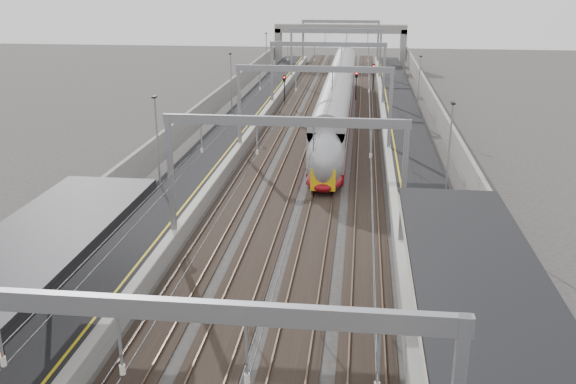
# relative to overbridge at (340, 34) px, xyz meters

# --- Properties ---
(platform_left) EXTENTS (4.00, 120.00, 1.00)m
(platform_left) POSITION_rel_overbridge_xyz_m (-8.00, -55.00, -4.81)
(platform_left) COLOR black
(platform_left) RESTS_ON ground
(platform_right) EXTENTS (4.00, 120.00, 1.00)m
(platform_right) POSITION_rel_overbridge_xyz_m (8.00, -55.00, -4.81)
(platform_right) COLOR black
(platform_right) RESTS_ON ground
(tracks) EXTENTS (11.40, 140.00, 0.20)m
(tracks) POSITION_rel_overbridge_xyz_m (0.00, -55.00, -5.26)
(tracks) COLOR black
(tracks) RESTS_ON ground
(overhead_line) EXTENTS (13.00, 140.00, 6.60)m
(overhead_line) POSITION_rel_overbridge_xyz_m (0.00, -48.38, 0.83)
(overhead_line) COLOR gray
(overhead_line) RESTS_ON platform_left
(overbridge) EXTENTS (22.00, 2.20, 6.90)m
(overbridge) POSITION_rel_overbridge_xyz_m (0.00, 0.00, 0.00)
(overbridge) COLOR slate
(overbridge) RESTS_ON ground
(wall_left) EXTENTS (0.30, 120.00, 3.20)m
(wall_left) POSITION_rel_overbridge_xyz_m (-11.20, -55.00, -3.71)
(wall_left) COLOR slate
(wall_left) RESTS_ON ground
(wall_right) EXTENTS (0.30, 120.00, 3.20)m
(wall_right) POSITION_rel_overbridge_xyz_m (11.20, -55.00, -3.71)
(wall_right) COLOR slate
(wall_right) RESTS_ON ground
(train) EXTENTS (2.72, 49.61, 4.30)m
(train) POSITION_rel_overbridge_xyz_m (1.50, -45.83, -3.20)
(train) COLOR maroon
(train) RESTS_ON ground
(signal_green) EXTENTS (0.32, 0.32, 3.48)m
(signal_green) POSITION_rel_overbridge_xyz_m (-5.20, -35.38, -2.89)
(signal_green) COLOR black
(signal_green) RESTS_ON ground
(signal_red_near) EXTENTS (0.32, 0.32, 3.48)m
(signal_red_near) POSITION_rel_overbridge_xyz_m (3.20, -31.22, -2.89)
(signal_red_near) COLOR black
(signal_red_near) RESTS_ON ground
(signal_red_far) EXTENTS (0.32, 0.32, 3.48)m
(signal_red_far) POSITION_rel_overbridge_xyz_m (5.40, -24.04, -2.89)
(signal_red_far) COLOR black
(signal_red_far) RESTS_ON ground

